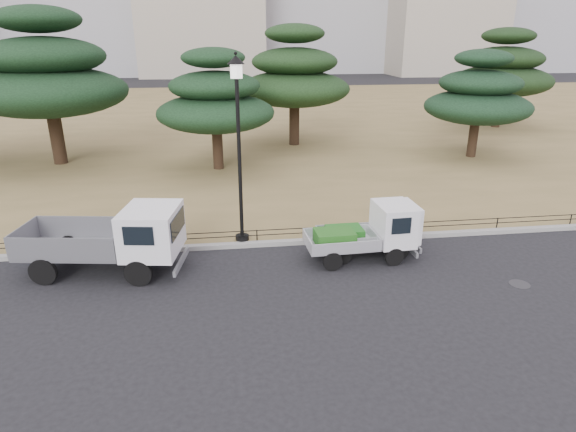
{
  "coord_description": "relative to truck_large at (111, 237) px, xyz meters",
  "views": [
    {
      "loc": [
        -1.98,
        -12.8,
        6.88
      ],
      "look_at": [
        0.0,
        2.0,
        1.3
      ],
      "focal_mm": 30.0,
      "sensor_mm": 36.0,
      "label": 1
    }
  ],
  "objects": [
    {
      "name": "lawn",
      "position": [
        5.54,
        29.33,
        -1.09
      ],
      "size": [
        120.0,
        56.0,
        0.15
      ],
      "primitive_type": "cube",
      "color": "olive",
      "rests_on": "ground"
    },
    {
      "name": "ground",
      "position": [
        5.54,
        -1.27,
        -1.16
      ],
      "size": [
        220.0,
        220.0,
        0.0
      ],
      "primitive_type": "plane",
      "color": "black"
    },
    {
      "name": "street_lamp",
      "position": [
        4.03,
        1.63,
        3.18
      ],
      "size": [
        0.55,
        0.55,
        6.2
      ],
      "color": "black",
      "rests_on": "lawn"
    },
    {
      "name": "pipe_fence",
      "position": [
        5.54,
        1.48,
        -0.72
      ],
      "size": [
        38.0,
        0.04,
        0.4
      ],
      "color": "black",
      "rests_on": "lawn"
    },
    {
      "name": "truck_kei_rear",
      "position": [
        8.41,
        0.24,
        -0.31
      ],
      "size": [
        3.28,
        1.48,
        1.7
      ],
      "rotation": [
        0.0,
        0.0,
        0.02
      ],
      "color": "black",
      "rests_on": "ground"
    },
    {
      "name": "pine_center_left",
      "position": [
        3.2,
        11.64,
        2.6
      ],
      "size": [
        6.16,
        6.16,
        6.26
      ],
      "color": "black",
      "rests_on": "lawn"
    },
    {
      "name": "tarp_pile",
      "position": [
        -2.36,
        1.81,
        -0.62
      ],
      "size": [
        1.52,
        1.13,
        0.99
      ],
      "rotation": [
        0.0,
        0.0,
        -0.03
      ],
      "color": "#1449A0",
      "rests_on": "lawn"
    },
    {
      "name": "truck_kei_front",
      "position": [
        8.06,
        -0.1,
        -0.26
      ],
      "size": [
        3.5,
        1.63,
        1.82
      ],
      "rotation": [
        0.0,
        0.0,
        0.04
      ],
      "color": "black",
      "rests_on": "ground"
    },
    {
      "name": "manhole",
      "position": [
        12.04,
        -2.47,
        -1.16
      ],
      "size": [
        0.6,
        0.6,
        0.01
      ],
      "primitive_type": "cylinder",
      "color": "#2D2D30",
      "rests_on": "ground"
    },
    {
      "name": "pine_east_far",
      "position": [
        25.01,
        21.75,
        3.26
      ],
      "size": [
        7.38,
        7.38,
        7.41
      ],
      "color": "black",
      "rests_on": "lawn"
    },
    {
      "name": "pine_east_near",
      "position": [
        18.17,
        12.47,
        2.51
      ],
      "size": [
        6.05,
        6.05,
        6.11
      ],
      "color": "black",
      "rests_on": "lawn"
    },
    {
      "name": "pine_center_right",
      "position": [
        8.17,
        17.26,
        3.34
      ],
      "size": [
        7.09,
        7.09,
        7.52
      ],
      "color": "black",
      "rests_on": "lawn"
    },
    {
      "name": "curb",
      "position": [
        5.54,
        1.33,
        -1.08
      ],
      "size": [
        120.0,
        0.25,
        0.16
      ],
      "primitive_type": "cube",
      "color": "gray",
      "rests_on": "ground"
    },
    {
      "name": "truck_large",
      "position": [
        0.0,
        0.0,
        0.0
      ],
      "size": [
        5.03,
        2.59,
        2.09
      ],
      "rotation": [
        0.0,
        0.0,
        -0.16
      ],
      "color": "black",
      "rests_on": "ground"
    },
    {
      "name": "pine_west_near",
      "position": [
        -5.67,
        14.0,
        3.76
      ],
      "size": [
        8.28,
        8.28,
        8.28
      ],
      "color": "black",
      "rests_on": "lawn"
    }
  ]
}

